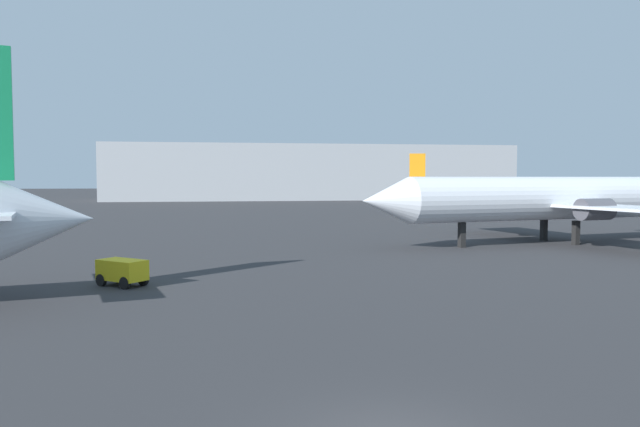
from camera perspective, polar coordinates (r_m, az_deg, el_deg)
airplane_on_taxiway at (r=53.76m, az=20.42°, el=1.31°), size 33.25×23.98×10.61m
airplane_distant at (r=91.38m, az=14.26°, el=1.54°), size 24.63×20.87×8.80m
baggage_cart at (r=32.32m, az=-17.75°, el=-5.03°), size 2.67×2.54×1.30m
terminal_building at (r=151.96m, az=-0.76°, el=3.79°), size 97.28×20.43×13.11m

